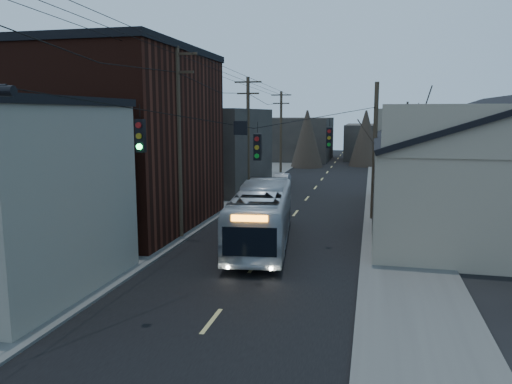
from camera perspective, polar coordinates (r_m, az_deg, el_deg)
road_surface at (r=37.38m, az=5.45°, el=-1.25°), size 9.00×110.00×0.02m
sidewalk_left at (r=38.75m, az=-4.12°, el=-0.79°), size 4.00×110.00×0.12m
sidewalk_right at (r=37.09m, az=15.45°, el=-1.54°), size 4.00×110.00×0.12m
building_brick at (r=30.39m, az=-16.23°, el=5.56°), size 10.00×12.00×10.00m
building_left_far at (r=44.93m, az=-5.57°, el=4.95°), size 9.00×14.00×7.00m
building_far_left at (r=72.38m, az=4.49°, el=6.08°), size 10.00×12.00×6.00m
building_far_right at (r=76.61m, az=14.76°, el=5.60°), size 12.00×14.00×5.00m
bare_tree at (r=26.69m, az=16.59°, el=2.10°), size 0.40×0.40×7.20m
utility_lines at (r=31.67m, az=-1.47°, el=5.96°), size 11.24×45.28×10.50m
bus at (r=25.15m, az=0.67°, el=-2.75°), size 3.87×11.09×3.02m
parked_car at (r=44.88m, az=2.92°, el=1.28°), size 1.45×3.81×1.24m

